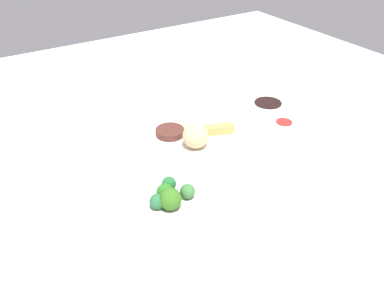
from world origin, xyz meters
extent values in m
cube|color=white|center=(0.00, 0.00, 0.01)|extent=(2.20, 2.20, 0.02)
cylinder|color=white|center=(0.05, 0.03, 0.03)|extent=(0.28, 0.28, 0.02)
sphere|color=tan|center=(-0.02, 0.06, 0.07)|extent=(0.08, 0.08, 0.08)
cube|color=tan|center=(0.01, -0.03, 0.05)|extent=(0.06, 0.10, 0.03)
cube|color=beige|center=(0.11, -0.01, 0.04)|extent=(0.07, 0.07, 0.01)
cylinder|color=#4A261F|center=(0.08, 0.09, 0.05)|extent=(0.09, 0.09, 0.02)
cylinder|color=white|center=(-0.18, 0.24, 0.03)|extent=(0.21, 0.21, 0.01)
sphere|color=#31641C|center=(-0.21, 0.26, 0.06)|extent=(0.05, 0.05, 0.05)
sphere|color=#366A34|center=(-0.20, 0.21, 0.05)|extent=(0.04, 0.04, 0.04)
sphere|color=#25671C|center=(-0.18, 0.26, 0.06)|extent=(0.04, 0.04, 0.04)
sphere|color=#255F37|center=(-0.20, 0.29, 0.05)|extent=(0.04, 0.04, 0.04)
sphere|color=#1F5E2B|center=(-0.15, 0.23, 0.05)|extent=(0.04, 0.04, 0.04)
cylinder|color=white|center=(0.05, -0.27, 0.04)|extent=(0.11, 0.11, 0.04)
cylinder|color=black|center=(0.05, -0.27, 0.06)|extent=(0.09, 0.09, 0.00)
cylinder|color=white|center=(-0.06, -0.24, 0.03)|extent=(0.06, 0.06, 0.03)
cylinder|color=red|center=(-0.06, -0.24, 0.05)|extent=(0.05, 0.05, 0.00)
camera|label=1|loc=(-0.91, 0.64, 0.71)|focal=39.85mm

